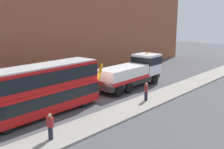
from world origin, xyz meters
TOP-DOWN VIEW (x-y plane):
  - ground_plane at (0.00, 0.00)m, footprint 120.00×120.00m
  - near_kerb at (0.00, -4.20)m, footprint 60.00×2.80m
  - building_facade at (0.00, 8.73)m, footprint 60.00×1.50m
  - recovery_tow_truck at (5.76, 0.15)m, footprint 10.17×2.84m
  - double_decker_bus at (-6.28, 0.14)m, footprint 11.09×2.79m
  - pedestrian_onlooker at (-8.34, -4.17)m, footprint 0.41×0.47m
  - pedestrian_bystander at (2.31, -4.05)m, footprint 0.48×0.42m

SIDE VIEW (x-z plane):
  - ground_plane at x=0.00m, z-range 0.00..0.00m
  - near_kerb at x=0.00m, z-range 0.00..0.15m
  - pedestrian_onlooker at x=-8.34m, z-range 0.13..1.84m
  - pedestrian_bystander at x=2.31m, z-range 0.13..1.84m
  - recovery_tow_truck at x=5.76m, z-range -0.08..3.59m
  - double_decker_bus at x=-6.28m, z-range 0.20..4.26m
  - building_facade at x=0.00m, z-range 0.07..16.07m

